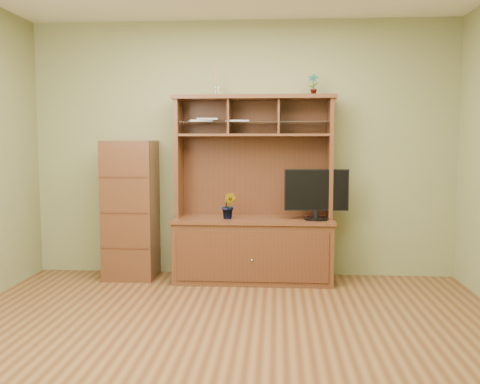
{
  "coord_description": "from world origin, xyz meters",
  "views": [
    {
      "loc": [
        0.37,
        -3.71,
        1.44
      ],
      "look_at": [
        0.03,
        1.2,
        0.97
      ],
      "focal_mm": 40.0,
      "sensor_mm": 36.0,
      "label": 1
    }
  ],
  "objects": [
    {
      "name": "reed_diffuser",
      "position": [
        -0.26,
        1.8,
        2.02
      ],
      "size": [
        0.06,
        0.06,
        0.3
      ],
      "color": "silver",
      "rests_on": "media_hutch"
    },
    {
      "name": "media_hutch",
      "position": [
        0.13,
        1.73,
        0.52
      ],
      "size": [
        1.66,
        0.61,
        1.9
      ],
      "color": "#442113",
      "rests_on": "room"
    },
    {
      "name": "room",
      "position": [
        0.0,
        0.0,
        1.35
      ],
      "size": [
        4.54,
        4.04,
        2.74
      ],
      "color": "#4E2D16",
      "rests_on": "ground"
    },
    {
      "name": "orchid_plant",
      "position": [
        -0.11,
        1.65,
        0.79
      ],
      "size": [
        0.18,
        0.16,
        0.27
      ],
      "primitive_type": "imported",
      "rotation": [
        0.0,
        0.0,
        -0.31
      ],
      "color": "#326221",
      "rests_on": "media_hutch"
    },
    {
      "name": "monitor",
      "position": [
        0.77,
        1.65,
        0.92
      ],
      "size": [
        0.64,
        0.25,
        0.51
      ],
      "rotation": [
        0.0,
        0.0,
        0.03
      ],
      "color": "black",
      "rests_on": "media_hutch"
    },
    {
      "name": "side_cabinet",
      "position": [
        -1.16,
        1.75,
        0.72
      ],
      "size": [
        0.52,
        0.47,
        1.44
      ],
      "color": "#442113",
      "rests_on": "room"
    },
    {
      "name": "top_plant",
      "position": [
        0.73,
        1.8,
        2.01
      ],
      "size": [
        0.13,
        0.09,
        0.22
      ],
      "primitive_type": "imported",
      "rotation": [
        0.0,
        0.0,
        -0.17
      ],
      "color": "#3B6D26",
      "rests_on": "media_hutch"
    },
    {
      "name": "magazines",
      "position": [
        -0.28,
        1.8,
        1.65
      ],
      "size": [
        0.65,
        0.24,
        0.04
      ],
      "color": "silver",
      "rests_on": "media_hutch"
    }
  ]
}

